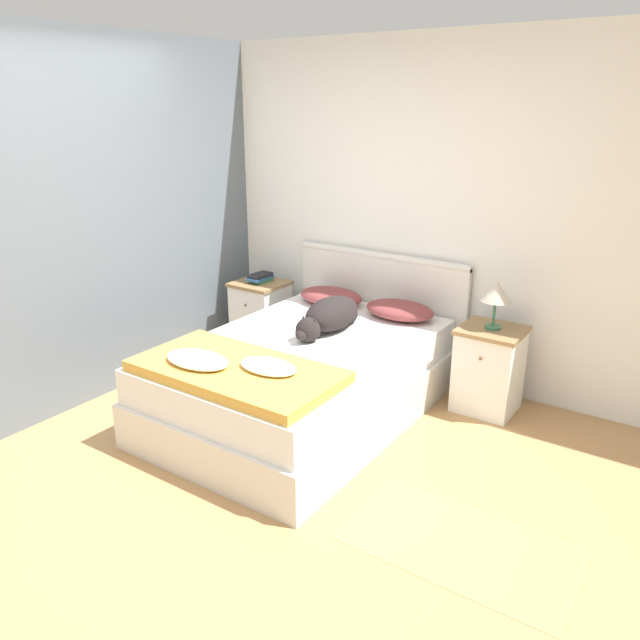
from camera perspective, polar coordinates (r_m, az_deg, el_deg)
The scene contains 14 objects.
ground_plane at distance 3.83m, azimuth -11.19°, elevation -13.87°, with size 16.00×16.00×0.00m, color tan.
wall_back at distance 4.99m, azimuth 5.56°, elevation 10.02°, with size 9.00×0.06×2.55m.
wall_side_left at distance 5.02m, azimuth -14.94°, elevation 9.52°, with size 0.06×3.10×2.55m.
bed at distance 4.33m, azimuth -1.57°, elevation -5.43°, with size 1.41×2.09×0.54m.
headboard at distance 5.08m, azimuth 5.46°, elevation 1.17°, with size 1.49×0.06×0.95m.
nightstand_left at distance 5.49m, azimuth -5.44°, elevation 0.43°, with size 0.43×0.41×0.61m.
nightstand_right at distance 4.54m, azimuth 15.16°, elevation -4.34°, with size 0.43×0.41×0.61m.
pillow_left at distance 5.00m, azimuth 1.01°, elevation 2.18°, with size 0.54×0.36×0.13m.
pillow_right at distance 4.71m, azimuth 7.28°, elevation 0.92°, with size 0.54×0.36×0.13m.
quilt at distance 3.73m, azimuth -7.81°, elevation -4.52°, with size 1.25×0.66×0.12m.
dog at distance 4.40m, azimuth 0.85°, elevation 0.39°, with size 0.30×0.75×0.24m.
book_stack at distance 5.40m, azimuth -5.47°, elevation 3.88°, with size 0.15×0.23×0.07m.
table_lamp at distance 4.35m, azimuth 15.81°, elevation 2.43°, with size 0.21×0.21×0.34m.
rug at distance 3.36m, azimuth 12.67°, elevation -19.36°, with size 1.12×0.64×0.00m.
Camera 1 is at (2.36, -2.19, 2.08)m, focal length 35.00 mm.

